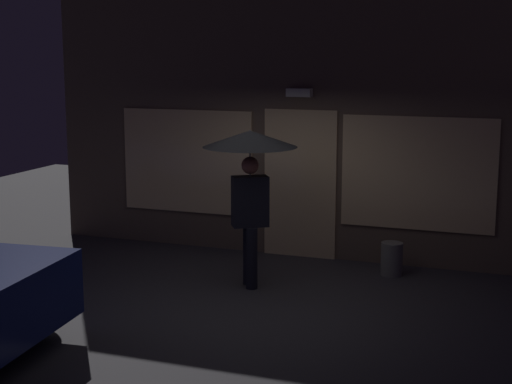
{
  "coord_description": "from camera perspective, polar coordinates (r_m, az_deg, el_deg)",
  "views": [
    {
      "loc": [
        3.27,
        -8.64,
        3.05
      ],
      "look_at": [
        -0.08,
        0.51,
        1.26
      ],
      "focal_mm": 54.33,
      "sensor_mm": 36.0,
      "label": 1
    }
  ],
  "objects": [
    {
      "name": "sidewalk_bollard",
      "position": [
        10.82,
        9.96,
        -4.87
      ],
      "size": [
        0.3,
        0.3,
        0.46
      ],
      "primitive_type": "cylinder",
      "color": "slate",
      "rests_on": "ground"
    },
    {
      "name": "person_with_umbrella",
      "position": [
        9.87,
        -0.44,
        2.35
      ],
      "size": [
        1.21,
        1.21,
        2.05
      ],
      "rotation": [
        0.0,
        0.0,
        0.56
      ],
      "color": "black",
      "rests_on": "ground"
    },
    {
      "name": "ground_plane",
      "position": [
        9.73,
        -0.59,
        -7.87
      ],
      "size": [
        18.0,
        18.0,
        0.0
      ],
      "primitive_type": "plane",
      "color": "#38353A"
    },
    {
      "name": "building_facade",
      "position": [
        11.5,
        3.54,
        5.83
      ],
      "size": [
        8.04,
        0.48,
        4.34
      ],
      "color": "brown",
      "rests_on": "ground"
    }
  ]
}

